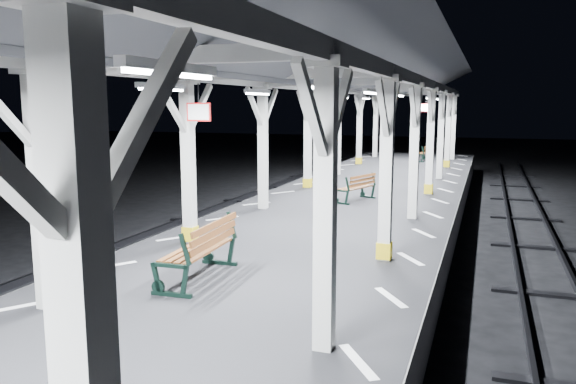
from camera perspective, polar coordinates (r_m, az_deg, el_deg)
The scene contains 9 objects.
ground at distance 9.54m, azimuth -4.96°, elevation -14.66°, with size 120.00×120.00×0.00m, color black.
platform at distance 9.35m, azimuth -5.00°, elevation -11.85°, with size 6.00×50.00×1.00m, color black.
hazard_stripes_left at distance 10.41m, azimuth -17.50°, elevation -7.15°, with size 1.00×48.00×0.01m, color silver.
hazard_stripes_right at distance 8.51m, azimuth 10.40°, elevation -10.49°, with size 1.00×48.00×0.01m, color silver.
track_left at distance 12.34m, azimuth -26.95°, elevation -9.70°, with size 2.20×60.00×0.16m.
canopy at distance 8.77m, azimuth -5.42°, elevation 13.76°, with size 5.40×49.00×4.65m.
bench_mid at distance 9.15m, azimuth -8.63°, elevation -5.67°, with size 0.76×1.84×0.98m.
bench_far at distance 16.49m, azimuth 7.09°, elevation 0.52°, with size 1.00×1.56×0.80m.
bench_extra at distance 28.85m, azimuth 13.75°, elevation 3.91°, with size 0.82×1.55×0.80m.
Camera 1 is at (3.67, -7.94, 3.81)m, focal length 35.00 mm.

